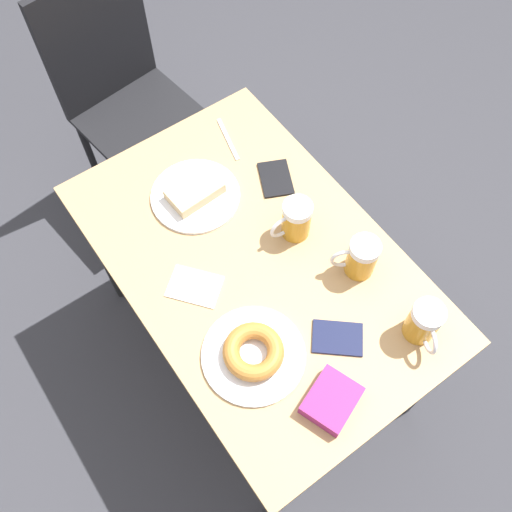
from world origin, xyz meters
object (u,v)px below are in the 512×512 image
object	(u,v)px
chair	(119,83)
plate_with_donut	(253,353)
beer_mug_left	(424,323)
beer_mug_right	(361,258)
plate_with_cake	(195,194)
fork	(228,139)
napkin_folded	(195,286)
passport_far_edge	(276,178)
blue_pouch	(332,400)
passport_near_edge	(337,338)
beer_mug_center	(296,220)

from	to	relation	value
chair	plate_with_donut	size ratio (longest dim) A/B	3.66
beer_mug_left	beer_mug_right	size ratio (longest dim) A/B	1.00
plate_with_cake	fork	world-z (taller)	plate_with_cake
chair	napkin_folded	world-z (taller)	chair
plate_with_cake	beer_mug_left	world-z (taller)	beer_mug_left
plate_with_cake	passport_far_edge	bearing A→B (deg)	-20.44
beer_mug_left	passport_far_edge	world-z (taller)	beer_mug_left
blue_pouch	passport_near_edge	bearing A→B (deg)	44.91
plate_with_donut	plate_with_cake	bearing A→B (deg)	73.83
chair	napkin_folded	distance (m)	0.94
napkin_folded	fork	size ratio (longest dim) A/B	0.99
napkin_folded	passport_near_edge	world-z (taller)	passport_near_edge
beer_mug_center	beer_mug_right	world-z (taller)	same
beer_mug_center	napkin_folded	world-z (taller)	beer_mug_center
chair	fork	world-z (taller)	chair
plate_with_donut	beer_mug_right	distance (m)	0.37
plate_with_donut	beer_mug_left	distance (m)	0.42
beer_mug_center	fork	world-z (taller)	beer_mug_center
plate_with_cake	fork	bearing A→B (deg)	31.84
fork	beer_mug_left	bearing A→B (deg)	-87.23
beer_mug_right	passport_far_edge	bearing A→B (deg)	90.26
chair	plate_with_cake	bearing A→B (deg)	-104.40
passport_near_edge	blue_pouch	size ratio (longest dim) A/B	0.97
beer_mug_center	passport_far_edge	size ratio (longest dim) A/B	0.82
beer_mug_right	passport_far_edge	world-z (taller)	beer_mug_right
beer_mug_right	plate_with_donut	bearing A→B (deg)	-174.30
chair	beer_mug_right	bearing A→B (deg)	-89.83
plate_with_cake	plate_with_donut	size ratio (longest dim) A/B	0.99
beer_mug_center	plate_with_donut	bearing A→B (deg)	-142.95
beer_mug_left	blue_pouch	distance (m)	0.29
beer_mug_center	passport_near_edge	xyz separation A→B (m)	(-0.10, -0.31, -0.06)
plate_with_cake	beer_mug_right	distance (m)	0.50
chair	beer_mug_left	xyz separation A→B (m)	(0.15, -1.34, 0.20)
fork	passport_far_edge	size ratio (longest dim) A/B	1.11
plate_with_cake	beer_mug_center	size ratio (longest dim) A/B	2.06
plate_with_cake	passport_far_edge	xyz separation A→B (m)	(0.22, -0.08, -0.01)
fork	napkin_folded	bearing A→B (deg)	-134.20
napkin_folded	beer_mug_right	bearing A→B (deg)	-28.41
chair	plate_with_donut	bearing A→B (deg)	-108.23
beer_mug_right	blue_pouch	world-z (taller)	beer_mug_right
passport_near_edge	beer_mug_center	bearing A→B (deg)	71.89
chair	fork	xyz separation A→B (m)	(0.11, -0.54, 0.14)
beer_mug_right	blue_pouch	size ratio (longest dim) A/B	0.78
beer_mug_center	passport_far_edge	bearing A→B (deg)	69.46
passport_far_edge	blue_pouch	size ratio (longest dim) A/B	0.96
beer_mug_center	chair	bearing A→B (deg)	94.66
beer_mug_right	passport_near_edge	bearing A→B (deg)	-144.14
beer_mug_left	beer_mug_center	xyz separation A→B (m)	(-0.07, 0.42, 0.00)
plate_with_donut	fork	bearing A→B (deg)	61.03
plate_with_cake	beer_mug_right	size ratio (longest dim) A/B	2.08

